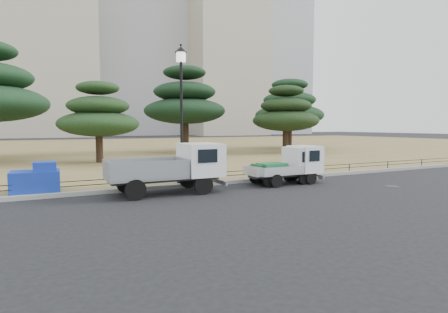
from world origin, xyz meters
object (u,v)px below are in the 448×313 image
street_lamp (181,91)px  tarp_pile (36,180)px  truck_kei_front (285,166)px  truck_kei_rear (291,165)px  truck_large (173,166)px

street_lamp → tarp_pile: size_ratio=3.33×
truck_kei_front → truck_kei_rear: truck_kei_rear is taller
truck_large → truck_kei_rear: 5.59m
truck_large → truck_kei_front: (5.33, 0.02, -0.25)m
truck_kei_front → tarp_pile: size_ratio=1.79×
street_lamp → truck_kei_front: bearing=-17.2°
tarp_pile → street_lamp: bearing=-4.1°
truck_kei_rear → street_lamp: street_lamp is taller
truck_kei_front → truck_kei_rear: (0.25, -0.10, 0.03)m
truck_large → truck_kei_front: truck_large is taller
truck_kei_front → truck_kei_rear: bearing=-19.5°
truck_large → tarp_pile: truck_large is taller
truck_large → truck_kei_rear: size_ratio=1.35×
truck_kei_rear → street_lamp: bearing=161.1°
truck_kei_rear → street_lamp: 5.87m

